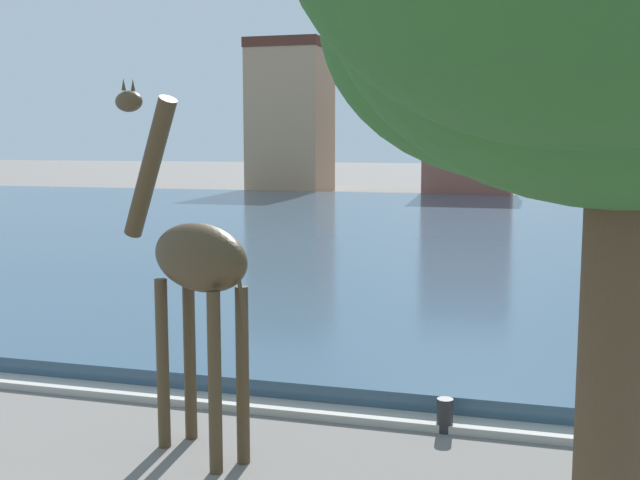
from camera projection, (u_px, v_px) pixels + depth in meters
harbor_water at (434, 232)px, 34.75m from camera, size 89.85×46.39×0.40m
quay_edge_coping at (243, 404)px, 12.39m from camera, size 89.85×0.50×0.12m
giraffe_statue at (193, 263)px, 10.33m from camera, size 2.73×1.86×5.14m
mooring_bollard at (445, 415)px, 11.35m from camera, size 0.24×0.24×0.50m
townhouse_end_terrace at (291, 117)px, 64.25m from camera, size 6.18×6.21×12.52m
townhouse_narrow_midrow at (470, 127)px, 59.91m from camera, size 6.74×6.23×10.66m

